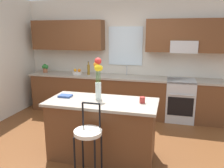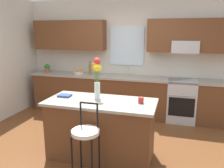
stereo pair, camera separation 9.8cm
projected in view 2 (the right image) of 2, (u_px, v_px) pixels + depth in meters
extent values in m
plane|color=brown|center=(100.00, 148.00, 3.82)|extent=(14.00, 14.00, 0.00)
cube|color=beige|center=(127.00, 56.00, 5.44)|extent=(5.60, 0.12, 2.70)
cube|color=brown|center=(70.00, 35.00, 5.49)|extent=(1.79, 0.34, 0.70)
cube|color=brown|center=(190.00, 36.00, 4.73)|extent=(1.79, 0.34, 0.70)
cube|color=silver|center=(127.00, 46.00, 5.32)|extent=(0.81, 0.03, 0.90)
cube|color=#B7BABC|center=(185.00, 47.00, 4.78)|extent=(0.56, 0.36, 0.26)
cube|color=brown|center=(124.00, 96.00, 5.31)|extent=(4.50, 0.60, 0.88)
cube|color=#9E9384|center=(124.00, 77.00, 5.20)|extent=(4.56, 0.64, 0.04)
cube|color=#B7BABC|center=(127.00, 80.00, 5.20)|extent=(0.54, 0.38, 0.11)
cylinder|color=#B7BABC|center=(128.00, 71.00, 5.31)|extent=(0.02, 0.02, 0.22)
cylinder|color=#B7BABC|center=(128.00, 67.00, 5.23)|extent=(0.02, 0.12, 0.02)
cube|color=#B7BABC|center=(181.00, 100.00, 4.93)|extent=(0.60, 0.60, 0.92)
cube|color=black|center=(181.00, 107.00, 4.67)|extent=(0.52, 0.02, 0.40)
cylinder|color=#B7BABC|center=(182.00, 96.00, 4.58)|extent=(0.50, 0.02, 0.02)
cube|color=brown|center=(101.00, 130.00, 3.47)|extent=(1.58, 0.68, 0.88)
cube|color=#9E9384|center=(101.00, 102.00, 3.37)|extent=(1.66, 0.76, 0.04)
cylinder|color=black|center=(72.00, 161.00, 2.84)|extent=(0.02, 0.02, 0.66)
cylinder|color=black|center=(92.00, 164.00, 2.77)|extent=(0.02, 0.02, 0.66)
cylinder|color=black|center=(81.00, 150.00, 3.10)|extent=(0.02, 0.02, 0.66)
cylinder|color=black|center=(99.00, 153.00, 3.02)|extent=(0.02, 0.02, 0.66)
cylinder|color=silver|center=(85.00, 132.00, 2.85)|extent=(0.36, 0.36, 0.05)
cylinder|color=black|center=(81.00, 114.00, 2.97)|extent=(0.02, 0.02, 0.32)
cylinder|color=black|center=(97.00, 116.00, 2.91)|extent=(0.02, 0.02, 0.32)
cylinder|color=black|center=(89.00, 103.00, 2.90)|extent=(0.23, 0.02, 0.02)
cylinder|color=silver|center=(97.00, 91.00, 3.42)|extent=(0.09, 0.09, 0.26)
cylinder|color=#3D722D|center=(99.00, 81.00, 3.38)|extent=(0.01, 0.01, 0.41)
sphere|color=yellow|center=(99.00, 68.00, 3.33)|extent=(0.09, 0.09, 0.09)
cylinder|color=#3D722D|center=(97.00, 78.00, 3.40)|extent=(0.01, 0.01, 0.51)
sphere|color=red|center=(97.00, 61.00, 3.34)|extent=(0.11, 0.11, 0.11)
cylinder|color=#3D722D|center=(95.00, 80.00, 3.40)|extent=(0.01, 0.01, 0.45)
sphere|color=orange|center=(95.00, 65.00, 3.34)|extent=(0.08, 0.08, 0.08)
cylinder|color=#3D722D|center=(97.00, 81.00, 3.37)|extent=(0.01, 0.01, 0.41)
sphere|color=yellow|center=(97.00, 68.00, 3.32)|extent=(0.10, 0.10, 0.10)
cylinder|color=#A52D28|center=(141.00, 100.00, 3.24)|extent=(0.08, 0.08, 0.09)
cube|color=navy|center=(65.00, 96.00, 3.58)|extent=(0.20, 0.15, 0.03)
cylinder|color=silver|center=(79.00, 73.00, 5.50)|extent=(0.24, 0.24, 0.06)
sphere|color=orange|center=(81.00, 70.00, 5.47)|extent=(0.08, 0.08, 0.08)
sphere|color=orange|center=(77.00, 70.00, 5.50)|extent=(0.07, 0.07, 0.07)
cylinder|color=olive|center=(90.00, 70.00, 5.40)|extent=(0.06, 0.06, 0.24)
cylinder|color=olive|center=(90.00, 63.00, 5.36)|extent=(0.03, 0.03, 0.07)
cylinder|color=black|center=(90.00, 62.00, 5.36)|extent=(0.03, 0.03, 0.02)
cylinder|color=#9E5B3D|center=(47.00, 70.00, 5.73)|extent=(0.11, 0.11, 0.11)
sphere|color=#2D7A33|center=(47.00, 66.00, 5.71)|extent=(0.10, 0.10, 0.10)
sphere|color=#2D7A33|center=(46.00, 67.00, 5.73)|extent=(0.10, 0.10, 0.10)
sphere|color=#2D7A33|center=(48.00, 67.00, 5.69)|extent=(0.11, 0.11, 0.11)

